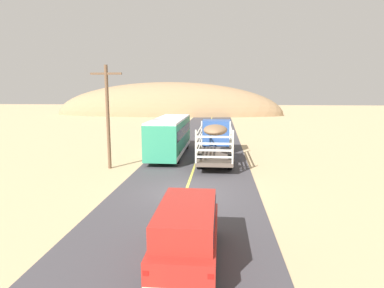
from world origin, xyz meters
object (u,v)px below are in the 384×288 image
object	(u,v)px
livestock_truck	(216,136)
power_pole_near	(108,114)
suv_near	(187,230)
bus	(170,135)

from	to	relation	value
livestock_truck	power_pole_near	size ratio (longest dim) A/B	1.33
suv_near	bus	size ratio (longest dim) A/B	0.46
suv_near	livestock_truck	distance (m)	17.22
suv_near	power_pole_near	size ratio (longest dim) A/B	0.63
suv_near	bus	distance (m)	17.85
livestock_truck	bus	bearing A→B (deg)	175.25
suv_near	power_pole_near	xyz separation A→B (m)	(-6.89, 12.33, 2.84)
bus	power_pole_near	distance (m)	6.67
suv_near	livestock_truck	bearing A→B (deg)	87.87
livestock_truck	suv_near	bearing A→B (deg)	-92.13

